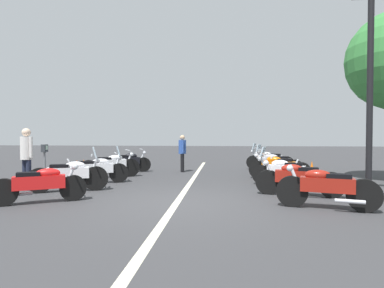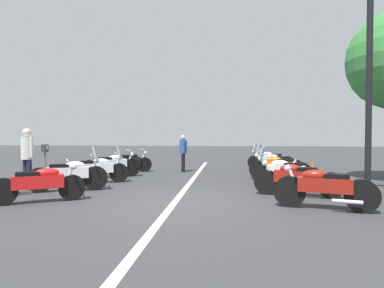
{
  "view_description": "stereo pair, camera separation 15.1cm",
  "coord_description": "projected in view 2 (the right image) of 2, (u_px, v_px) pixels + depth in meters",
  "views": [
    {
      "loc": [
        -7.0,
        -1.04,
        1.54
      ],
      "look_at": [
        3.61,
        0.0,
        1.26
      ],
      "focal_mm": 28.92,
      "sensor_mm": 36.0,
      "label": 1
    },
    {
      "loc": [
        -7.0,
        -1.2,
        1.54
      ],
      "look_at": [
        3.61,
        0.0,
        1.26
      ],
      "focal_mm": 28.92,
      "sensor_mm": 36.0,
      "label": 2
    }
  ],
  "objects": [
    {
      "name": "parking_meter",
      "position": [
        45.0,
        158.0,
        9.02
      ],
      "size": [
        0.18,
        0.13,
        1.29
      ],
      "rotation": [
        0.0,
        0.0,
        -1.55
      ],
      "color": "slate",
      "rests_on": "ground_plane"
    },
    {
      "name": "bystander_1",
      "position": [
        183.0,
        150.0,
        13.18
      ],
      "size": [
        0.52,
        0.32,
        1.57
      ],
      "rotation": [
        0.0,
        0.0,
        4.94
      ],
      "color": "black",
      "rests_on": "ground_plane"
    },
    {
      "name": "motorcycle_left_row_3",
      "position": [
        111.0,
        165.0,
        11.43
      ],
      "size": [
        1.23,
        1.95,
        1.02
      ],
      "rotation": [
        0.0,
        0.0,
        -1.04
      ],
      "color": "black",
      "rests_on": "ground_plane"
    },
    {
      "name": "motorcycle_right_row_0",
      "position": [
        323.0,
        187.0,
        6.44
      ],
      "size": [
        0.86,
        2.02,
        1.02
      ],
      "rotation": [
        0.0,
        0.0,
        1.3
      ],
      "color": "black",
      "rests_on": "ground_plane"
    },
    {
      "name": "bystander_0",
      "position": [
        27.0,
        154.0,
        8.83
      ],
      "size": [
        0.32,
        0.49,
        1.75
      ],
      "rotation": [
        0.0,
        0.0,
        5.84
      ],
      "color": "#1E2338",
      "rests_on": "ground_plane"
    },
    {
      "name": "traffic_cone_2",
      "position": [
        313.0,
        170.0,
        11.37
      ],
      "size": [
        0.36,
        0.36,
        0.61
      ],
      "color": "orange",
      "rests_on": "ground_plane"
    },
    {
      "name": "motorcycle_left_row_4",
      "position": [
        128.0,
        162.0,
        13.08
      ],
      "size": [
        1.02,
        1.93,
        0.99
      ],
      "rotation": [
        0.0,
        0.0,
        -1.15
      ],
      "color": "black",
      "rests_on": "ground_plane"
    },
    {
      "name": "motorcycle_left_row_2",
      "position": [
        96.0,
        169.0,
        10.02
      ],
      "size": [
        1.06,
        2.01,
        1.21
      ],
      "rotation": [
        0.0,
        0.0,
        -1.15
      ],
      "color": "black",
      "rests_on": "ground_plane"
    },
    {
      "name": "motorcycle_right_row_5",
      "position": [
        270.0,
        160.0,
        13.86
      ],
      "size": [
        0.96,
        2.04,
        1.21
      ],
      "rotation": [
        0.0,
        0.0,
        1.23
      ],
      "color": "black",
      "rests_on": "ground_plane"
    },
    {
      "name": "lane_centre_stripe",
      "position": [
        191.0,
        181.0,
        10.41
      ],
      "size": [
        14.99,
        0.16,
        0.01
      ],
      "primitive_type": "cube",
      "color": "beige",
      "rests_on": "ground_plane"
    },
    {
      "name": "motorcycle_right_row_3",
      "position": [
        279.0,
        167.0,
        10.84
      ],
      "size": [
        1.03,
        2.05,
        1.0
      ],
      "rotation": [
        0.0,
        0.0,
        1.18
      ],
      "color": "black",
      "rests_on": "ground_plane"
    },
    {
      "name": "street_lamp_twin_globe",
      "position": [
        370.0,
        53.0,
        7.25
      ],
      "size": [
        0.32,
        1.22,
        5.12
      ],
      "color": "black",
      "rests_on": "ground_plane"
    },
    {
      "name": "motorcycle_left_row_1",
      "position": [
        69.0,
        174.0,
        8.58
      ],
      "size": [
        0.99,
        2.02,
        1.23
      ],
      "rotation": [
        0.0,
        0.0,
        -1.19
      ],
      "color": "black",
      "rests_on": "ground_plane"
    },
    {
      "name": "traffic_cone_1",
      "position": [
        78.0,
        168.0,
        11.99
      ],
      "size": [
        0.36,
        0.36,
        0.61
      ],
      "color": "orange",
      "rests_on": "ground_plane"
    },
    {
      "name": "traffic_cone_0",
      "position": [
        85.0,
        167.0,
        12.25
      ],
      "size": [
        0.36,
        0.36,
        0.61
      ],
      "color": "orange",
      "rests_on": "ground_plane"
    },
    {
      "name": "ground_plane",
      "position": [
        174.0,
        202.0,
        7.13
      ],
      "size": [
        80.0,
        80.0,
        0.0
      ],
      "primitive_type": "plane",
      "color": "#38383A"
    },
    {
      "name": "motorcycle_left_row_0",
      "position": [
        40.0,
        183.0,
        7.1
      ],
      "size": [
        1.15,
        1.83,
        0.98
      ],
      "rotation": [
        0.0,
        0.0,
        -1.05
      ],
      "color": "black",
      "rests_on": "ground_plane"
    },
    {
      "name": "motorcycle_right_row_2",
      "position": [
        285.0,
        171.0,
        9.4
      ],
      "size": [
        0.99,
        1.99,
        1.2
      ],
      "rotation": [
        0.0,
        0.0,
        1.2
      ],
      "color": "black",
      "rests_on": "ground_plane"
    },
    {
      "name": "motorcycle_right_row_4",
      "position": [
        276.0,
        163.0,
        12.37
      ],
      "size": [
        1.09,
        1.96,
        1.2
      ],
      "rotation": [
        0.0,
        0.0,
        1.12
      ],
      "color": "black",
      "rests_on": "ground_plane"
    },
    {
      "name": "motorcycle_right_row_1",
      "position": [
        297.0,
        178.0,
        7.86
      ],
      "size": [
        0.84,
        2.16,
        1.0
      ],
      "rotation": [
        0.0,
        0.0,
        1.34
      ],
      "color": "black",
      "rests_on": "ground_plane"
    }
  ]
}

